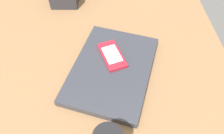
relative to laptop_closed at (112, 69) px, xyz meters
The scene contains 3 objects.
desk_surface 10.50cm from the laptop_closed, 160.31° to the left, with size 120.00×80.00×3.00cm, color olive.
laptop_closed is the anchor object (origin of this frame).
cell_phone_on_laptop 4.32cm from the laptop_closed, ahead, with size 12.43×8.86×1.01cm.
Camera 1 is at (-29.08, -1.57, 53.88)cm, focal length 34.67 mm.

